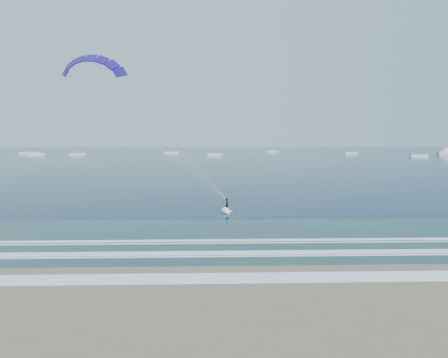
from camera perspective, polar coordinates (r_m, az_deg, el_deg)
ground at (r=27.43m, az=-4.75°, el=-13.82°), size 900.00×900.00×0.00m
kitesurfer_rig at (r=47.85m, az=-8.79°, el=6.47°), size 20.78×7.38×19.52m
sailboat_1 at (r=243.84m, az=-20.23°, el=3.34°), size 8.42×2.40×11.60m
sailboat_2 at (r=259.63m, az=-7.52°, el=3.76°), size 8.60×2.40×11.61m
sailboat_3 at (r=225.49m, az=-1.38°, el=3.52°), size 7.87×2.40×11.04m
sailboat_4 at (r=289.95m, az=6.93°, el=3.96°), size 7.89×2.40×10.85m
sailboat_5 at (r=260.28m, az=17.66°, el=3.54°), size 7.56×2.40×10.47m
sailboat_6 at (r=233.13m, az=26.08°, el=3.02°), size 9.15×2.40×12.34m
sailboat_7 at (r=247.61m, az=-25.18°, el=3.18°), size 7.66×2.40×11.28m
sailboat_8 at (r=274.65m, az=-26.08°, el=3.33°), size 11.09×2.40×13.40m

